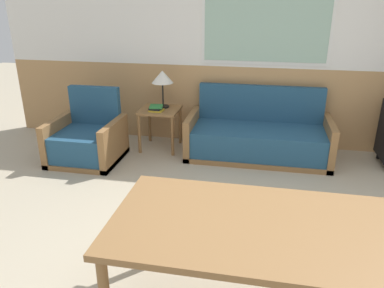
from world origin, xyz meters
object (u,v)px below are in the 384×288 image
Objects in this scene: couch at (258,138)px; table_lamp at (162,78)px; armchair at (87,141)px; side_table at (160,116)px; dining_table at (280,236)px.

couch is 3.64× the size of table_lamp.
armchair is 1.58× the size of side_table.
side_table is at bearing 178.81° from couch.
dining_table is (1.44, -2.79, -0.27)m from table_lamp.
couch is 2.05× the size of armchair.
table_lamp is (-1.26, 0.11, 0.68)m from couch.
side_table is at bearing 118.48° from dining_table.
couch is at bearing 12.96° from armchair.
couch is at bearing -5.17° from table_lamp.
side_table is at bearing -105.17° from table_lamp.
side_table is (-1.28, 0.03, 0.20)m from couch.
table_lamp is 3.16m from dining_table.
armchair reaches higher than side_table.
armchair is (-2.07, -0.52, 0.00)m from couch.
table_lamp is at bearing 174.83° from couch.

